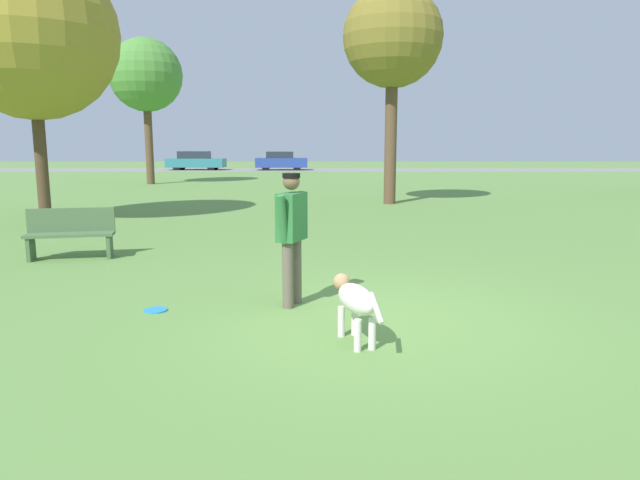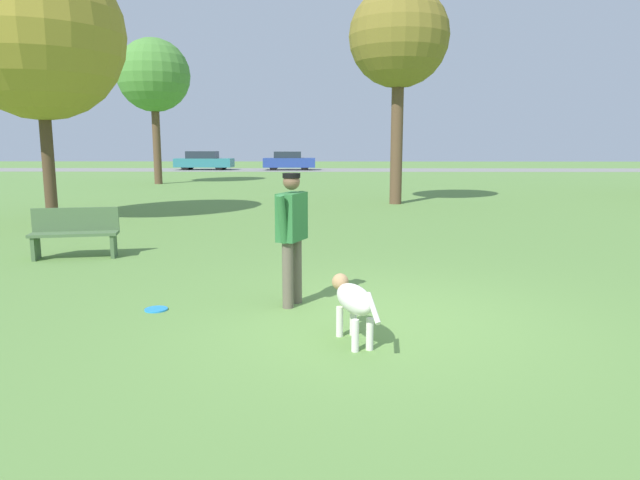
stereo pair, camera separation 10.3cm
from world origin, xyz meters
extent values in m
plane|color=#608C42|center=(0.00, 0.00, 0.00)|extent=(120.00, 120.00, 0.00)
cube|color=gray|center=(0.00, 37.53, 0.01)|extent=(120.00, 6.00, 0.01)
cylinder|color=#665B4C|center=(-0.92, 0.64, 0.39)|extent=(0.17, 0.17, 0.79)
cylinder|color=#665B4C|center=(-1.01, 0.42, 0.39)|extent=(0.17, 0.17, 0.79)
cube|color=#2D7038|center=(-0.97, 0.53, 1.07)|extent=(0.36, 0.49, 0.56)
cylinder|color=#2D7038|center=(-0.88, 0.76, 1.07)|extent=(0.16, 0.22, 0.56)
cylinder|color=#2D7038|center=(-1.06, 0.30, 1.07)|extent=(0.16, 0.22, 0.56)
sphere|color=brown|center=(-0.97, 0.53, 1.48)|extent=(0.25, 0.25, 0.20)
cylinder|color=black|center=(-0.97, 0.53, 1.54)|extent=(0.27, 0.27, 0.05)
ellipsoid|color=silver|center=(-0.29, -0.78, 0.44)|extent=(0.47, 0.76, 0.26)
ellipsoid|color=tan|center=(-0.35, -0.59, 0.39)|extent=(0.22, 0.19, 0.14)
sphere|color=tan|center=(-0.42, -0.38, 0.51)|extent=(0.22, 0.22, 0.17)
cylinder|color=silver|center=(-0.43, -0.59, 0.15)|extent=(0.09, 0.09, 0.31)
cylinder|color=silver|center=(-0.29, -0.55, 0.15)|extent=(0.09, 0.09, 0.31)
cylinder|color=silver|center=(-0.29, -1.01, 0.15)|extent=(0.09, 0.09, 0.31)
cylinder|color=silver|center=(-0.15, -0.97, 0.15)|extent=(0.09, 0.09, 0.31)
cylinder|color=silver|center=(-0.14, -1.22, 0.48)|extent=(0.13, 0.28, 0.24)
cylinder|color=#268CE5|center=(-2.54, 0.29, 0.01)|extent=(0.26, 0.26, 0.02)
torus|color=#268CE5|center=(-2.54, 0.29, 0.01)|extent=(0.26, 0.26, 0.02)
cylinder|color=brown|center=(-8.91, 21.85, 1.94)|extent=(0.38, 0.38, 3.88)
sphere|color=#4C8938|center=(-8.91, 21.85, 5.17)|extent=(3.44, 3.44, 3.44)
cylinder|color=brown|center=(1.63, 12.44, 2.02)|extent=(0.38, 0.38, 4.04)
sphere|color=olive|center=(1.63, 12.44, 5.21)|extent=(3.12, 3.12, 3.12)
cylinder|color=#4C3826|center=(-7.37, 7.82, 1.48)|extent=(0.29, 0.29, 2.96)
sphere|color=olive|center=(-7.37, 7.82, 4.46)|extent=(3.99, 3.99, 3.99)
cube|color=teal|center=(-10.03, 37.49, 0.54)|extent=(4.37, 1.86, 0.66)
cube|color=#232D38|center=(-10.16, 37.49, 1.14)|extent=(2.29, 1.56, 0.54)
cylinder|color=black|center=(-8.72, 38.19, 0.31)|extent=(0.62, 0.22, 0.62)
cylinder|color=black|center=(-8.77, 36.70, 0.31)|extent=(0.62, 0.22, 0.62)
cylinder|color=black|center=(-11.30, 38.27, 0.31)|extent=(0.62, 0.22, 0.62)
cylinder|color=black|center=(-11.35, 36.79, 0.31)|extent=(0.62, 0.22, 0.62)
cube|color=#284293|center=(-3.54, 37.27, 0.56)|extent=(3.94, 1.89, 0.70)
cube|color=#232D38|center=(-3.66, 37.27, 1.15)|extent=(2.08, 1.57, 0.48)
cylinder|color=black|center=(-2.41, 38.06, 0.31)|extent=(0.62, 0.23, 0.62)
cylinder|color=black|center=(-2.35, 36.58, 0.31)|extent=(0.62, 0.23, 0.62)
cylinder|color=black|center=(-4.73, 37.97, 0.31)|extent=(0.62, 0.23, 0.62)
cylinder|color=black|center=(-4.67, 36.48, 0.31)|extent=(0.62, 0.23, 0.62)
cube|color=#4C6B42|center=(-4.82, 3.32, 0.41)|extent=(1.45, 0.68, 0.05)
cube|color=#4C6B42|center=(-4.85, 3.50, 0.64)|extent=(1.38, 0.33, 0.40)
cube|color=#4C6B42|center=(-4.21, 3.45, 0.20)|extent=(0.13, 0.36, 0.39)
cube|color=#4C6B42|center=(-5.42, 3.20, 0.20)|extent=(0.13, 0.36, 0.39)
camera|label=1|loc=(-0.64, -6.06, 1.89)|focal=32.00mm
camera|label=2|loc=(-0.53, -6.06, 1.89)|focal=32.00mm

